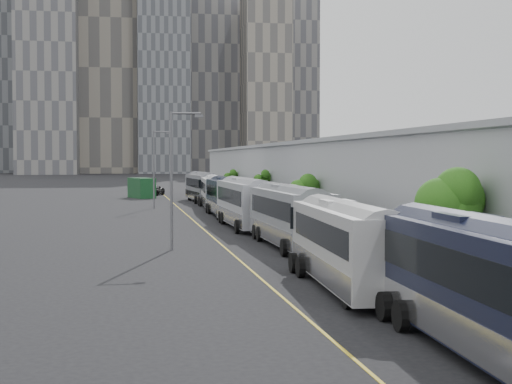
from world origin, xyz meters
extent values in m
cube|color=gray|center=(9.00, 55.00, 0.06)|extent=(10.00, 170.00, 0.12)
cube|color=gold|center=(-1.50, 55.00, 0.01)|extent=(0.12, 160.00, 0.02)
cube|color=gray|center=(13.00, 55.00, 3.40)|extent=(12.00, 160.00, 6.80)
cube|color=gray|center=(13.00, 55.00, 5.85)|extent=(12.45, 160.40, 2.57)
cube|color=gray|center=(7.10, 55.00, 7.00)|extent=(0.30, 160.00, 0.40)
cube|color=slate|center=(-35.00, 300.00, 47.50)|extent=(22.00, 22.00, 95.00)
cube|color=gray|center=(-12.00, 320.00, 60.00)|extent=(26.00, 24.00, 120.00)
cube|color=slate|center=(8.00, 310.00, 40.00)|extent=(20.00, 20.00, 80.00)
cube|color=slate|center=(28.00, 330.00, 52.50)|extent=(24.00, 24.00, 105.00)
cube|color=gray|center=(48.00, 305.00, 35.00)|extent=(18.00, 18.00, 70.00)
cube|color=slate|center=(-55.00, 340.00, 55.00)|extent=(28.00, 26.00, 110.00)
cube|color=slate|center=(65.00, 340.00, 45.00)|extent=(22.00, 22.00, 90.00)
cube|color=black|center=(2.35, 21.27, 1.99)|extent=(3.22, 13.51, 3.25)
cube|color=black|center=(2.35, 21.07, 2.57)|extent=(3.21, 11.91, 1.11)
cube|color=silver|center=(2.35, 21.27, 0.95)|extent=(3.25, 13.25, 1.04)
cube|color=black|center=(2.35, 22.82, 3.77)|extent=(1.43, 2.32, 0.31)
cube|color=#B5B5B8|center=(1.68, 33.26, 1.89)|extent=(3.23, 12.89, 3.09)
cube|color=black|center=(1.68, 33.07, 2.45)|extent=(3.21, 11.36, 1.05)
cube|color=silver|center=(1.68, 33.26, 0.90)|extent=(3.26, 12.64, 0.99)
cube|color=#B5B5B8|center=(1.68, 34.74, 3.59)|extent=(1.39, 2.23, 0.29)
cube|color=gray|center=(2.60, 49.26, 1.98)|extent=(2.89, 13.40, 3.24)
cube|color=black|center=(2.60, 49.06, 2.56)|extent=(2.92, 11.80, 1.10)
cube|color=silver|center=(2.60, 49.26, 0.94)|extent=(2.93, 13.13, 1.04)
cube|color=gray|center=(2.60, 50.80, 3.75)|extent=(1.37, 2.28, 0.31)
cube|color=#A7A8B1|center=(1.98, 63.45, 2.03)|extent=(2.97, 13.77, 3.33)
cube|color=black|center=(1.98, 63.24, 2.63)|extent=(3.01, 12.13, 1.13)
cube|color=silver|center=(1.98, 63.45, 0.97)|extent=(3.01, 13.50, 1.06)
cube|color=#A7A8B1|center=(1.98, 65.03, 3.86)|extent=(1.41, 2.35, 0.32)
cube|color=black|center=(2.12, 76.46, 1.92)|extent=(2.71, 12.98, 3.14)
cube|color=black|center=(2.12, 76.26, 2.48)|extent=(2.75, 11.43, 1.07)
cube|color=silver|center=(2.12, 76.46, 0.91)|extent=(2.74, 12.72, 1.00)
cube|color=black|center=(2.12, 77.96, 3.64)|extent=(1.32, 2.20, 0.30)
cube|color=silver|center=(2.50, 89.64, 1.86)|extent=(3.27, 12.71, 3.05)
cube|color=black|center=(2.50, 89.44, 2.41)|extent=(3.24, 11.21, 1.04)
cube|color=silver|center=(2.50, 89.64, 0.89)|extent=(3.29, 12.46, 0.98)
cube|color=silver|center=(2.50, 91.09, 3.53)|extent=(1.38, 2.20, 0.29)
cube|color=slate|center=(2.46, 102.87, 1.95)|extent=(3.36, 13.26, 3.18)
cube|color=black|center=(2.46, 102.67, 2.52)|extent=(3.34, 11.69, 1.08)
cube|color=silver|center=(2.46, 102.87, 0.93)|extent=(3.39, 13.00, 1.02)
cube|color=slate|center=(2.46, 104.39, 3.69)|extent=(1.44, 2.29, 0.30)
cylinder|color=black|center=(5.39, 31.19, 1.84)|extent=(0.18, 0.18, 3.69)
sphere|color=#1F5F15|center=(5.39, 31.19, 3.79)|extent=(2.77, 2.77, 2.77)
cylinder|color=black|center=(5.81, 58.93, 1.58)|extent=(0.18, 0.18, 3.15)
sphere|color=#1F5F15|center=(5.81, 58.93, 3.19)|extent=(1.99, 1.99, 1.99)
cylinder|color=black|center=(6.18, 78.92, 1.74)|extent=(0.18, 0.18, 3.48)
sphere|color=#1F5F15|center=(6.18, 78.92, 3.38)|extent=(1.25, 1.25, 1.25)
cylinder|color=black|center=(6.12, 101.86, 1.59)|extent=(0.18, 0.18, 3.18)
sphere|color=#1F5F15|center=(6.12, 101.86, 3.12)|extent=(1.35, 1.35, 1.35)
cylinder|color=#59595E|center=(-4.87, 48.73, 4.23)|extent=(0.18, 0.18, 8.46)
cylinder|color=#59595E|center=(-3.97, 48.73, 8.36)|extent=(1.80, 0.14, 0.14)
cube|color=#59595E|center=(-3.17, 48.73, 8.21)|extent=(0.50, 0.22, 0.18)
cylinder|color=#59595E|center=(-4.32, 90.13, 4.39)|extent=(0.18, 0.18, 8.77)
cylinder|color=#59595E|center=(-3.42, 90.13, 8.67)|extent=(1.80, 0.14, 0.14)
cube|color=#59595E|center=(-2.62, 90.13, 8.52)|extent=(0.50, 0.22, 0.18)
cube|color=#133F1E|center=(-5.13, 114.37, 1.44)|extent=(3.99, 5.78, 2.88)
imported|color=black|center=(-3.23, 122.32, 0.76)|extent=(4.09, 5.95, 1.51)
camera|label=1|loc=(-7.80, 0.81, 5.56)|focal=55.00mm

